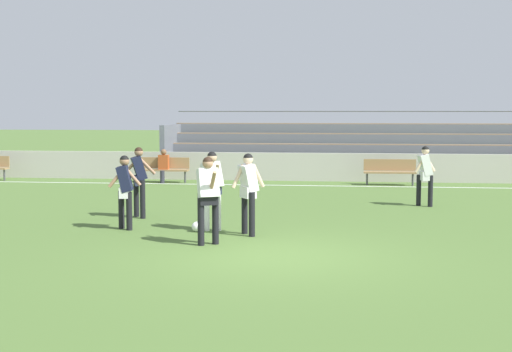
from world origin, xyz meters
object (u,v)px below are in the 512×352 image
(bench_centre_sideline, at_px, (390,170))
(player_white_challenging, at_px, (212,184))
(bench_near_wall_gap, at_px, (164,167))
(spectator_seated, at_px, (163,163))
(player_white_pressing_high, at_px, (425,171))
(player_white_on_ball, at_px, (208,192))
(player_dark_wide_left, at_px, (139,176))
(player_dark_wide_right, at_px, (125,186))
(player_white_dropping_back, at_px, (248,186))
(bleacher_stand, at_px, (373,148))
(soccer_ball, at_px, (197,227))

(bench_centre_sideline, distance_m, player_white_challenging, 10.98)
(bench_near_wall_gap, relative_size, spectator_seated, 1.49)
(player_white_pressing_high, bearing_deg, player_white_on_ball, -127.51)
(bench_near_wall_gap, height_order, player_white_pressing_high, player_white_pressing_high)
(spectator_seated, height_order, player_dark_wide_left, player_dark_wide_left)
(player_white_pressing_high, xyz_separation_m, player_dark_wide_right, (-6.92, -4.67, -0.01))
(player_white_dropping_back, distance_m, player_dark_wide_left, 3.61)
(bleacher_stand, relative_size, player_white_dropping_back, 9.83)
(player_white_dropping_back, distance_m, player_white_challenging, 0.96)
(bleacher_stand, distance_m, player_white_dropping_back, 14.80)
(bleacher_stand, height_order, player_dark_wide_left, bleacher_stand)
(player_dark_wide_right, height_order, player_dark_wide_left, player_dark_wide_left)
(bleacher_stand, distance_m, player_white_on_ball, 16.07)
(spectator_seated, distance_m, player_white_dropping_back, 11.30)
(bleacher_stand, distance_m, soccer_ball, 14.86)
(player_white_challenging, bearing_deg, bench_centre_sideline, 66.29)
(player_white_challenging, height_order, player_dark_wide_left, same)
(bench_centre_sideline, distance_m, player_white_pressing_high, 5.48)
(player_white_pressing_high, height_order, player_dark_wide_left, player_dark_wide_left)
(spectator_seated, xyz_separation_m, player_dark_wide_left, (1.52, -8.28, 0.32))
(player_dark_wide_left, bearing_deg, player_white_dropping_back, -35.56)
(spectator_seated, distance_m, player_dark_wide_left, 8.42)
(bench_near_wall_gap, height_order, soccer_ball, bench_near_wall_gap)
(player_white_on_ball, bearing_deg, bench_centre_sideline, 70.22)
(player_white_pressing_high, xyz_separation_m, player_dark_wide_left, (-7.09, -2.97, 0.06))
(player_white_pressing_high, relative_size, player_white_on_ball, 0.96)
(player_white_challenging, bearing_deg, player_white_on_ball, -82.27)
(player_white_challenging, distance_m, soccer_ball, 0.98)
(player_dark_wide_right, bearing_deg, player_white_dropping_back, -8.15)
(player_dark_wide_left, bearing_deg, soccer_ball, -45.61)
(bench_centre_sideline, distance_m, soccer_ball, 11.27)
(player_dark_wide_right, bearing_deg, player_white_pressing_high, 34.03)
(bleacher_stand, xyz_separation_m, player_white_pressing_high, (1.00, -9.39, -0.13))
(bench_centre_sideline, relative_size, spectator_seated, 1.49)
(player_white_challenging, xyz_separation_m, player_white_pressing_high, (5.00, 4.62, -0.06))
(soccer_ball, bearing_deg, bench_near_wall_gap, 107.94)
(bench_centre_sideline, relative_size, player_dark_wide_right, 1.11)
(player_white_dropping_back, height_order, player_white_on_ball, same)
(player_white_dropping_back, bearing_deg, soccer_ball, 166.72)
(player_dark_wide_left, bearing_deg, player_white_challenging, -38.21)
(player_white_dropping_back, relative_size, player_white_challenging, 1.00)
(bleacher_stand, bearing_deg, bench_near_wall_gap, -152.49)
(bench_centre_sideline, bearing_deg, bleacher_stand, 95.97)
(bleacher_stand, height_order, bench_near_wall_gap, bleacher_stand)
(spectator_seated, relative_size, player_white_dropping_back, 0.71)
(bench_near_wall_gap, distance_m, soccer_ball, 10.76)
(player_white_dropping_back, bearing_deg, player_dark_wide_right, 171.85)
(bleacher_stand, height_order, player_white_on_ball, bleacher_stand)
(player_dark_wide_right, relative_size, player_dark_wide_left, 0.95)
(bleacher_stand, bearing_deg, player_white_on_ball, -103.60)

